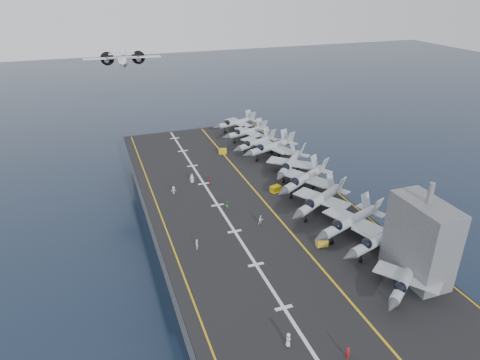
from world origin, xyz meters
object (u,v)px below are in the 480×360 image
object	(u,v)px
island_superstructure	(422,231)
fighter_jet_0	(406,278)
tow_cart_a	(322,243)
transport_plane	(123,62)

from	to	relation	value
island_superstructure	fighter_jet_0	size ratio (longest dim) A/B	0.93
tow_cart_a	island_superstructure	bearing A→B (deg)	-51.04
fighter_jet_0	tow_cart_a	xyz separation A→B (m)	(-5.11, 13.84, -1.79)
island_superstructure	transport_plane	size ratio (longest dim) A/B	0.66
island_superstructure	tow_cart_a	xyz separation A→B (m)	(-9.02, 11.15, -6.95)
island_superstructure	transport_plane	xyz separation A→B (m)	(-30.80, 88.27, 10.32)
transport_plane	fighter_jet_0	bearing A→B (deg)	-73.53
island_superstructure	transport_plane	distance (m)	94.06
island_superstructure	fighter_jet_0	bearing A→B (deg)	-145.41
island_superstructure	fighter_jet_0	xyz separation A→B (m)	(-3.90, -2.69, -5.16)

